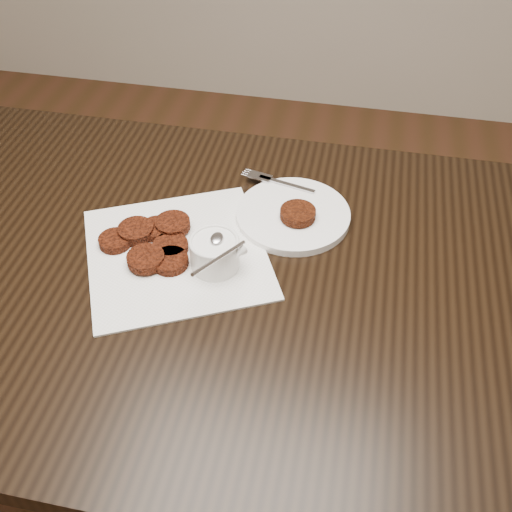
# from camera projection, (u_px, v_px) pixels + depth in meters

# --- Properties ---
(floor) EXTENTS (4.00, 4.00, 0.00)m
(floor) POSITION_uv_depth(u_px,v_px,m) (234.00, 500.00, 1.50)
(floor) COLOR brown
(floor) RESTS_ON ground
(table) EXTENTS (1.36, 0.88, 0.75)m
(table) POSITION_uv_depth(u_px,v_px,m) (225.00, 390.00, 1.30)
(table) COLOR black
(table) RESTS_ON floor
(napkin) EXTENTS (0.42, 0.42, 0.00)m
(napkin) POSITION_uv_depth(u_px,v_px,m) (177.00, 253.00, 1.06)
(napkin) COLOR white
(napkin) RESTS_ON table
(sauce_ramekin) EXTENTS (0.13, 0.13, 0.12)m
(sauce_ramekin) POSITION_uv_depth(u_px,v_px,m) (214.00, 240.00, 1.00)
(sauce_ramekin) COLOR white
(sauce_ramekin) RESTS_ON napkin
(patty_cluster) EXTENTS (0.29, 0.29, 0.02)m
(patty_cluster) POSITION_uv_depth(u_px,v_px,m) (155.00, 240.00, 1.07)
(patty_cluster) COLOR maroon
(patty_cluster) RESTS_ON napkin
(plate_with_patty) EXTENTS (0.26, 0.26, 0.03)m
(plate_with_patty) POSITION_uv_depth(u_px,v_px,m) (293.00, 212.00, 1.13)
(plate_with_patty) COLOR white
(plate_with_patty) RESTS_ON table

